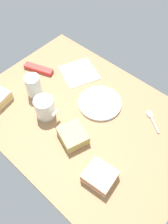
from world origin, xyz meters
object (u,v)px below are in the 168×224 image
spoon (151,118)px  paper_napkin (79,72)px  coffee_mug_black (45,107)px  glass_of_milk (34,87)px  sandwich_extra (100,176)px  snack_bar (39,69)px  plate_of_food (100,103)px  sandwich_main (73,136)px

spoon → paper_napkin: size_ratio=0.65×
coffee_mug_black → glass_of_milk: 12.30cm
sandwich_extra → paper_napkin: 50.84cm
snack_bar → paper_napkin: bearing=-162.0°
glass_of_milk → snack_bar: glass_of_milk is taller
plate_of_food → paper_napkin: (18.89, -7.67, -0.45)cm
sandwich_extra → sandwich_main: bearing=-16.7°
coffee_mug_black → plate_of_food: bearing=-124.5°
paper_napkin → sandwich_main: bearing=128.8°
plate_of_food → snack_bar: bearing=6.6°
snack_bar → paper_napkin: (-15.17, -11.64, -0.85)cm
coffee_mug_black → sandwich_main: coffee_mug_black is taller
glass_of_milk → spoon: (-44.49, -22.63, -4.06)cm
sandwich_main → snack_bar: bearing=-22.8°
plate_of_food → spoon: plate_of_food is taller
coffee_mug_black → glass_of_milk: size_ratio=0.99×
coffee_mug_black → sandwich_extra: 33.73cm
sandwich_main → sandwich_extra: same height
coffee_mug_black → paper_napkin: 27.45cm
glass_of_milk → spoon: bearing=-153.0°
sandwich_main → spoon: bearing=-121.7°
coffee_mug_black → sandwich_main: 16.05cm
glass_of_milk → sandwich_main: bearing=169.5°
coffee_mug_black → spoon: coffee_mug_black is taller
coffee_mug_black → sandwich_main: (-15.84, 0.81, -2.46)cm
sandwich_main → paper_napkin: 34.98cm
glass_of_milk → paper_napkin: size_ratio=0.66×
spoon → paper_napkin: (38.99, 0.49, -0.23)cm
coffee_mug_black → sandwich_extra: coffee_mug_black is taller
coffee_mug_black → paper_napkin: size_ratio=0.65×
glass_of_milk → spoon: size_ratio=1.01×
coffee_mug_black → spoon: (-32.95, -26.89, -4.27)cm
sandwich_main → snack_bar: sandwich_main is taller
sandwich_main → paper_napkin: (21.88, -27.21, -2.05)cm
sandwich_extra → paper_napkin: sandwich_extra is taller
sandwich_main → glass_of_milk: size_ratio=1.25×
plate_of_food → glass_of_milk: (24.38, 14.46, 3.84)cm
spoon → snack_bar: (54.16, 12.13, 0.62)cm
snack_bar → plate_of_food: bearing=167.1°
spoon → sandwich_main: bearing=58.3°
sandwich_main → sandwich_extra: size_ratio=1.16×
plate_of_food → sandwich_extra: sandwich_extra is taller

